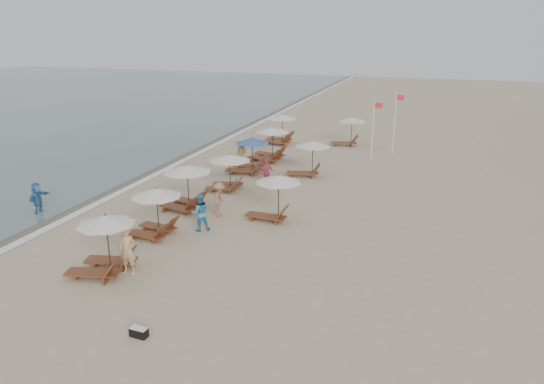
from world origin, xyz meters
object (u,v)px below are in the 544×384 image
(inland_station_1, at_px, (309,155))
(beachgoer_far_a, at_px, (267,173))
(lounger_station_4, at_px, (248,157))
(lounger_station_6, at_px, (279,130))
(lounger_station_2, at_px, (184,186))
(lounger_station_5, at_px, (269,145))
(inland_station_0, at_px, (273,193))
(lounger_station_0, at_px, (103,246))
(beachgoer_mid_b, at_px, (219,199))
(beachgoer_mid_a, at_px, (200,212))
(inland_station_2, at_px, (348,128))
(lounger_station_3, at_px, (227,170))
(beachgoer_far_b, at_px, (241,153))
(flag_pole_near, at_px, (373,126))
(beachgoer_near, at_px, (128,250))
(lounger_station_1, at_px, (154,211))
(waterline_walker, at_px, (38,198))
(duffel_bag, at_px, (139,332))

(inland_station_1, distance_m, beachgoer_far_a, 3.31)
(lounger_station_4, bearing_deg, lounger_station_6, 94.64)
(lounger_station_2, distance_m, beachgoer_far_a, 5.71)
(lounger_station_5, xyz_separation_m, lounger_station_6, (-0.94, 5.30, 0.03))
(inland_station_0, bearing_deg, lounger_station_2, 179.61)
(lounger_station_0, distance_m, beachgoer_far_a, 12.53)
(lounger_station_2, height_order, beachgoer_far_a, lounger_station_2)
(beachgoer_mid_b, bearing_deg, beachgoer_mid_a, 166.64)
(lounger_station_6, bearing_deg, inland_station_2, 11.59)
(lounger_station_2, bearing_deg, lounger_station_3, 77.97)
(beachgoer_far_a, bearing_deg, lounger_station_6, -140.00)
(beachgoer_mid_a, height_order, beachgoer_mid_b, beachgoer_mid_a)
(lounger_station_4, xyz_separation_m, beachgoer_far_b, (-0.87, 0.97, -0.08))
(inland_station_1, bearing_deg, lounger_station_4, -174.82)
(lounger_station_6, height_order, beachgoer_far_a, lounger_station_6)
(inland_station_2, bearing_deg, flag_pole_near, -57.18)
(beachgoer_near, height_order, beachgoer_mid_a, beachgoer_near)
(lounger_station_1, xyz_separation_m, inland_station_2, (4.72, 20.64, 0.17))
(inland_station_1, relative_size, beachgoer_near, 1.46)
(inland_station_2, height_order, waterline_walker, inland_station_2)
(beachgoer_mid_b, bearing_deg, inland_station_1, -28.00)
(lounger_station_0, relative_size, inland_station_0, 0.97)
(beachgoer_far_a, relative_size, flag_pole_near, 0.39)
(beachgoer_near, relative_size, beachgoer_far_b, 0.98)
(inland_station_0, xyz_separation_m, beachgoer_mid_b, (-2.68, -0.30, -0.52))
(lounger_station_0, xyz_separation_m, inland_station_0, (4.23, 7.26, 0.25))
(inland_station_2, relative_size, beachgoer_near, 1.46)
(lounger_station_1, distance_m, beachgoer_far_a, 8.91)
(lounger_station_3, relative_size, flag_pole_near, 0.60)
(lounger_station_0, distance_m, beachgoer_near, 0.92)
(inland_station_0, relative_size, beachgoer_far_b, 1.40)
(duffel_bag, height_order, flag_pole_near, flag_pole_near)
(beachgoer_near, bearing_deg, lounger_station_2, 94.34)
(lounger_station_0, relative_size, lounger_station_6, 0.94)
(inland_station_0, height_order, beachgoer_far_a, inland_station_0)
(lounger_station_5, bearing_deg, lounger_station_4, -94.27)
(lounger_station_4, height_order, beachgoer_near, lounger_station_4)
(lounger_station_1, bearing_deg, beachgoer_mid_a, 37.73)
(lounger_station_0, height_order, lounger_station_5, same)
(lounger_station_1, bearing_deg, flag_pole_near, 67.24)
(lounger_station_2, relative_size, inland_station_1, 0.98)
(inland_station_1, relative_size, beachgoer_mid_a, 1.56)
(lounger_station_6, height_order, inland_station_1, lounger_station_6)
(beachgoer_mid_b, bearing_deg, inland_station_0, -95.64)
(lounger_station_0, relative_size, lounger_station_3, 1.03)
(lounger_station_3, xyz_separation_m, beachgoer_far_a, (1.84, 1.46, -0.38))
(lounger_station_1, height_order, flag_pole_near, flag_pole_near)
(duffel_bag, bearing_deg, inland_station_2, 87.69)
(beachgoer_far_b, bearing_deg, beachgoer_far_a, -119.49)
(inland_station_1, xyz_separation_m, beachgoer_far_a, (-1.77, -2.74, -0.55))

